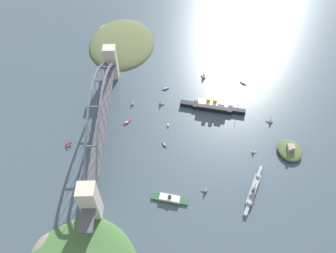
% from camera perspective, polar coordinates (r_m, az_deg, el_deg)
% --- Properties ---
extents(ground_plane, '(1400.00, 1400.00, 0.00)m').
position_cam_1_polar(ground_plane, '(405.08, -11.35, -0.99)').
color(ground_plane, '#3D4C56').
extents(harbor_arch_bridge, '(287.25, 17.54, 70.28)m').
position_cam_1_polar(harbor_arch_bridge, '(384.87, -11.96, 1.69)').
color(harbor_arch_bridge, beige).
rests_on(harbor_arch_bridge, ground).
extents(headland_west_shore, '(151.99, 109.89, 22.11)m').
position_cam_1_polar(headland_west_shore, '(554.23, -8.58, 14.95)').
color(headland_west_shore, '#515B38').
rests_on(headland_west_shore, ground).
extents(ocean_liner, '(27.63, 87.43, 19.04)m').
position_cam_1_polar(ocean_liner, '(424.85, 8.15, 3.71)').
color(ocean_liner, black).
rests_on(ocean_liner, ground).
extents(naval_cruiser, '(60.72, 32.96, 16.27)m').
position_cam_1_polar(naval_cruiser, '(357.94, 15.39, -11.13)').
color(naval_cruiser, gray).
rests_on(naval_cruiser, ground).
extents(harbor_ferry_steamer, '(16.42, 40.41, 7.38)m').
position_cam_1_polar(harbor_ferry_steamer, '(341.04, 0.26, -13.09)').
color(harbor_ferry_steamer, '#23512D').
rests_on(harbor_ferry_steamer, ground).
extents(fort_island_mid_harbor, '(34.78, 28.58, 12.06)m').
position_cam_1_polar(fort_island_mid_harbor, '(402.15, 21.39, -4.02)').
color(fort_island_mid_harbor, '#4C6038').
rests_on(fort_island_mid_harbor, ground).
extents(seaplane_taxiing_near_bridge, '(9.60, 7.90, 4.67)m').
position_cam_1_polar(seaplane_taxiing_near_bridge, '(401.52, -17.76, -3.08)').
color(seaplane_taxiing_near_bridge, '#B7B7B2').
rests_on(seaplane_taxiing_near_bridge, ground).
extents(small_boat_0, '(7.91, 4.91, 7.62)m').
position_cam_1_polar(small_boat_0, '(432.00, -6.56, 4.41)').
color(small_boat_0, '#2D6B3D').
rests_on(small_boat_0, ground).
extents(small_boat_1, '(8.85, 9.12, 2.21)m').
position_cam_1_polar(small_boat_1, '(476.37, 13.58, 7.74)').
color(small_boat_1, brown).
rests_on(small_boat_1, ground).
extents(small_boat_2, '(4.00, 6.63, 6.14)m').
position_cam_1_polar(small_boat_2, '(388.42, 15.41, -4.36)').
color(small_boat_2, gold).
rests_on(small_boat_2, ground).
extents(small_boat_3, '(8.34, 5.26, 2.21)m').
position_cam_1_polar(small_boat_3, '(383.15, -0.71, -3.34)').
color(small_boat_3, brown).
rests_on(small_boat_3, ground).
extents(small_boat_4, '(8.26, 7.42, 10.81)m').
position_cam_1_polar(small_boat_4, '(473.76, 6.58, 9.34)').
color(small_boat_4, black).
rests_on(small_boat_4, ground).
extents(small_boat_5, '(5.17, 10.50, 2.54)m').
position_cam_1_polar(small_boat_5, '(453.72, -0.44, 6.93)').
color(small_boat_5, '#234C8C').
rests_on(small_boat_5, ground).
extents(small_boat_6, '(5.52, 7.09, 8.90)m').
position_cam_1_polar(small_boat_6, '(429.02, -1.27, 4.52)').
color(small_boat_6, '#2D6B3D').
rests_on(small_boat_6, ground).
extents(small_boat_7, '(5.85, 8.81, 8.25)m').
position_cam_1_polar(small_boat_7, '(427.28, 18.33, 1.12)').
color(small_boat_7, '#2D6B3D').
rests_on(small_boat_7, ground).
extents(small_boat_8, '(9.69, 2.79, 2.07)m').
position_cam_1_polar(small_boat_8, '(403.97, 0.04, 0.27)').
color(small_boat_8, '#2D6B3D').
rests_on(small_boat_8, ground).
extents(small_boat_9, '(9.45, 9.89, 2.52)m').
position_cam_1_polar(small_boat_9, '(410.37, -7.51, 0.75)').
color(small_boat_9, '#B2231E').
rests_on(small_boat_9, ground).
extents(small_boat_10, '(5.34, 8.51, 8.79)m').
position_cam_1_polar(small_boat_10, '(347.16, 6.91, -11.27)').
color(small_boat_10, brown).
rests_on(small_boat_10, ground).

